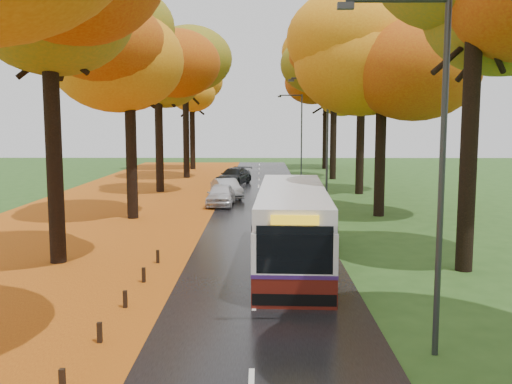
{
  "coord_description": "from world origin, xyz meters",
  "views": [
    {
      "loc": [
        0.19,
        -4.59,
        5.32
      ],
      "look_at": [
        0.0,
        17.44,
        2.6
      ],
      "focal_mm": 40.0,
      "sensor_mm": 36.0,
      "label": 1
    }
  ],
  "objects_px": {
    "streetlamp_near": "(431,149)",
    "car_white": "(221,195)",
    "car_dark": "(234,176)",
    "streetlamp_mid": "(323,132)",
    "bus": "(292,224)",
    "streetlamp_far": "(299,128)",
    "car_silver": "(227,189)"
  },
  "relations": [
    {
      "from": "streetlamp_mid",
      "to": "streetlamp_near",
      "type": "bearing_deg",
      "value": -90.0
    },
    {
      "from": "streetlamp_mid",
      "to": "streetlamp_far",
      "type": "relative_size",
      "value": 1.0
    },
    {
      "from": "streetlamp_near",
      "to": "car_white",
      "type": "height_order",
      "value": "streetlamp_near"
    },
    {
      "from": "bus",
      "to": "car_dark",
      "type": "xyz_separation_m",
      "value": [
        -3.47,
        27.03,
        -0.79
      ]
    },
    {
      "from": "streetlamp_mid",
      "to": "car_silver",
      "type": "distance_m",
      "value": 8.75
    },
    {
      "from": "car_silver",
      "to": "car_white",
      "type": "bearing_deg",
      "value": -111.3
    },
    {
      "from": "streetlamp_near",
      "to": "car_dark",
      "type": "xyz_separation_m",
      "value": [
        -6.05,
        35.4,
        -3.98
      ]
    },
    {
      "from": "streetlamp_mid",
      "to": "car_white",
      "type": "height_order",
      "value": "streetlamp_mid"
    },
    {
      "from": "streetlamp_near",
      "to": "streetlamp_mid",
      "type": "xyz_separation_m",
      "value": [
        0.0,
        22.0,
        0.0
      ]
    },
    {
      "from": "car_dark",
      "to": "streetlamp_near",
      "type": "bearing_deg",
      "value": -62.2
    },
    {
      "from": "streetlamp_far",
      "to": "car_dark",
      "type": "bearing_deg",
      "value": -125.14
    },
    {
      "from": "bus",
      "to": "car_silver",
      "type": "bearing_deg",
      "value": 103.32
    },
    {
      "from": "streetlamp_far",
      "to": "car_silver",
      "type": "xyz_separation_m",
      "value": [
        -6.14,
        -17.23,
        -4.01
      ]
    },
    {
      "from": "streetlamp_far",
      "to": "bus",
      "type": "height_order",
      "value": "streetlamp_far"
    },
    {
      "from": "streetlamp_far",
      "to": "car_white",
      "type": "relative_size",
      "value": 1.96
    },
    {
      "from": "streetlamp_near",
      "to": "streetlamp_mid",
      "type": "bearing_deg",
      "value": 90.0
    },
    {
      "from": "streetlamp_mid",
      "to": "bus",
      "type": "relative_size",
      "value": 0.74
    },
    {
      "from": "bus",
      "to": "car_white",
      "type": "height_order",
      "value": "bus"
    },
    {
      "from": "streetlamp_near",
      "to": "car_white",
      "type": "bearing_deg",
      "value": 105.21
    },
    {
      "from": "streetlamp_far",
      "to": "car_white",
      "type": "bearing_deg",
      "value": -106.82
    },
    {
      "from": "streetlamp_near",
      "to": "car_dark",
      "type": "relative_size",
      "value": 1.67
    },
    {
      "from": "bus",
      "to": "car_white",
      "type": "bearing_deg",
      "value": 106.46
    },
    {
      "from": "car_white",
      "to": "bus",
      "type": "bearing_deg",
      "value": -73.92
    },
    {
      "from": "streetlamp_mid",
      "to": "car_white",
      "type": "relative_size",
      "value": 1.96
    },
    {
      "from": "streetlamp_near",
      "to": "bus",
      "type": "relative_size",
      "value": 0.74
    },
    {
      "from": "streetlamp_far",
      "to": "car_silver",
      "type": "distance_m",
      "value": 18.73
    },
    {
      "from": "bus",
      "to": "streetlamp_near",
      "type": "bearing_deg",
      "value": -70.43
    },
    {
      "from": "streetlamp_near",
      "to": "car_silver",
      "type": "height_order",
      "value": "streetlamp_near"
    },
    {
      "from": "streetlamp_mid",
      "to": "car_silver",
      "type": "bearing_deg",
      "value": 142.16
    },
    {
      "from": "streetlamp_mid",
      "to": "car_silver",
      "type": "relative_size",
      "value": 1.99
    },
    {
      "from": "car_dark",
      "to": "car_silver",
      "type": "bearing_deg",
      "value": -72.49
    },
    {
      "from": "streetlamp_mid",
      "to": "bus",
      "type": "xyz_separation_m",
      "value": [
        -2.59,
        -13.63,
        -3.19
      ]
    }
  ]
}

